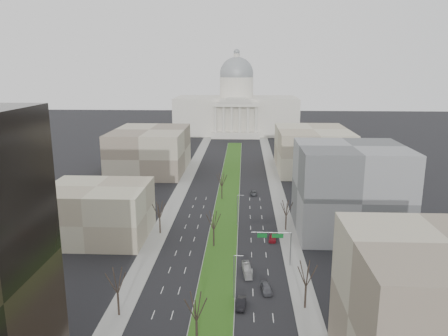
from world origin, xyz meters
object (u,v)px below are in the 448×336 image
(box_van, at_px, (247,270))
(car_grey_far, at_px, (253,193))
(car_black, at_px, (241,303))
(car_grey_near, at_px, (266,288))
(car_red, at_px, (272,238))

(box_van, bearing_deg, car_grey_far, 81.53)
(box_van, bearing_deg, car_black, -100.87)
(car_black, bearing_deg, car_grey_near, 54.57)
(car_grey_near, bearing_deg, car_red, 76.65)
(car_grey_near, distance_m, box_van, 8.47)
(car_grey_near, height_order, car_grey_far, car_grey_near)
(car_black, distance_m, car_grey_far, 73.88)
(car_grey_near, relative_size, box_van, 0.71)
(car_grey_near, xyz_separation_m, car_grey_far, (-1.30, 67.77, -0.20))
(car_grey_near, bearing_deg, box_van, 109.79)
(car_red, bearing_deg, box_van, -103.60)
(car_grey_near, xyz_separation_m, box_van, (-3.83, 7.55, 0.13))
(car_black, bearing_deg, car_grey_far, 91.28)
(car_grey_near, relative_size, car_black, 1.05)
(car_black, relative_size, box_van, 0.68)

